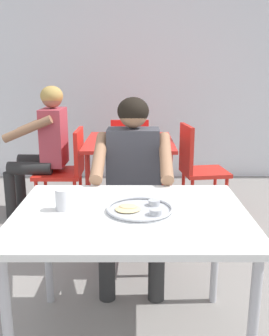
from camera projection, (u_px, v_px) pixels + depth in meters
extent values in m
cube|color=silver|center=(130.00, 40.00, 4.67)|extent=(12.00, 0.12, 3.40)
cube|color=white|center=(130.00, 215.00, 1.83)|extent=(1.11, 0.85, 0.03)
cylinder|color=#B2B2B7|center=(7.00, 332.00, 1.57)|extent=(0.04, 0.04, 0.69)
cylinder|color=#B2B2B7|center=(251.00, 332.00, 1.57)|extent=(0.04, 0.04, 0.69)
cylinder|color=#B2B2B7|center=(47.00, 249.00, 2.28)|extent=(0.04, 0.04, 0.69)
cylinder|color=#B2B2B7|center=(215.00, 249.00, 2.28)|extent=(0.04, 0.04, 0.69)
cylinder|color=#B7BABF|center=(139.00, 211.00, 1.84)|extent=(0.32, 0.32, 0.01)
torus|color=#B7BABF|center=(139.00, 208.00, 1.84)|extent=(0.32, 0.32, 0.01)
cylinder|color=#B2B5BA|center=(155.00, 212.00, 1.77)|extent=(0.06, 0.06, 0.03)
cylinder|color=#9E4714|center=(155.00, 211.00, 1.77)|extent=(0.05, 0.05, 0.01)
cylinder|color=#B2B5BA|center=(153.00, 203.00, 1.90)|extent=(0.06, 0.06, 0.03)
cylinder|color=#C65119|center=(153.00, 202.00, 1.89)|extent=(0.05, 0.05, 0.01)
ellipsoid|color=#E5C689|center=(127.00, 209.00, 1.84)|extent=(0.15, 0.15, 0.01)
ellipsoid|color=#E1BA85|center=(127.00, 206.00, 1.85)|extent=(0.10, 0.09, 0.01)
cylinder|color=silver|center=(62.00, 200.00, 1.84)|extent=(0.07, 0.07, 0.10)
cylinder|color=#593319|center=(61.00, 194.00, 1.83)|extent=(0.06, 0.06, 0.02)
cube|color=#3F3F44|center=(132.00, 205.00, 2.71)|extent=(0.44, 0.44, 0.04)
cube|color=#3F3F44|center=(133.00, 166.00, 2.85)|extent=(0.41, 0.04, 0.43)
cylinder|color=#3F3F44|center=(158.00, 247.00, 2.60)|extent=(0.03, 0.03, 0.43)
cylinder|color=#3F3F44|center=(105.00, 247.00, 2.60)|extent=(0.03, 0.03, 0.43)
cylinder|color=#3F3F44|center=(156.00, 226.00, 2.94)|extent=(0.03, 0.03, 0.43)
cylinder|color=#3F3F44|center=(110.00, 226.00, 2.94)|extent=(0.03, 0.03, 0.43)
cylinder|color=#2D2D2D|center=(156.00, 265.00, 2.33)|extent=(0.10, 0.10, 0.46)
cylinder|color=#2D2D2D|center=(155.00, 211.00, 2.45)|extent=(0.13, 0.40, 0.12)
cylinder|color=#2D2D2D|center=(106.00, 265.00, 2.33)|extent=(0.10, 0.10, 0.46)
cylinder|color=#2D2D2D|center=(108.00, 210.00, 2.46)|extent=(0.13, 0.40, 0.12)
cube|color=#3F3F47|center=(132.00, 165.00, 2.58)|extent=(0.34, 0.21, 0.49)
cylinder|color=#996B4C|center=(165.00, 157.00, 2.38)|extent=(0.09, 0.46, 0.25)
cylinder|color=#996B4C|center=(98.00, 157.00, 2.39)|extent=(0.09, 0.46, 0.25)
sphere|color=#996B4C|center=(132.00, 113.00, 2.50)|extent=(0.19, 0.19, 0.19)
ellipsoid|color=black|center=(132.00, 111.00, 2.49)|extent=(0.21, 0.20, 0.18)
cube|color=red|center=(128.00, 142.00, 3.60)|extent=(0.81, 0.95, 0.03)
cylinder|color=#AD1E18|center=(87.00, 193.00, 3.29)|extent=(0.04, 0.04, 0.69)
cylinder|color=#AD1E18|center=(168.00, 193.00, 3.29)|extent=(0.04, 0.04, 0.69)
cylinder|color=#AD1E18|center=(97.00, 168.00, 4.09)|extent=(0.04, 0.04, 0.69)
cylinder|color=#AD1E18|center=(162.00, 168.00, 4.10)|extent=(0.04, 0.04, 0.69)
cube|color=red|center=(58.00, 173.00, 3.63)|extent=(0.43, 0.43, 0.04)
cube|color=red|center=(78.00, 151.00, 3.57)|extent=(0.04, 0.41, 0.40)
cylinder|color=red|center=(36.00, 201.00, 3.51)|extent=(0.03, 0.03, 0.40)
cylinder|color=red|center=(45.00, 190.00, 3.85)|extent=(0.03, 0.03, 0.40)
cylinder|color=red|center=(74.00, 201.00, 3.51)|extent=(0.03, 0.03, 0.40)
cylinder|color=red|center=(80.00, 190.00, 3.85)|extent=(0.03, 0.03, 0.40)
cube|color=red|center=(204.00, 172.00, 3.65)|extent=(0.46, 0.43, 0.04)
cube|color=red|center=(185.00, 148.00, 3.56)|extent=(0.09, 0.36, 0.43)
cylinder|color=red|center=(214.00, 189.00, 3.87)|extent=(0.03, 0.03, 0.41)
cylinder|color=red|center=(225.00, 199.00, 3.58)|extent=(0.03, 0.03, 0.41)
cylinder|color=red|center=(182.00, 190.00, 3.82)|extent=(0.03, 0.03, 0.41)
cylinder|color=red|center=(191.00, 200.00, 3.54)|extent=(0.03, 0.03, 0.41)
cube|color=red|center=(129.00, 153.00, 4.30)|extent=(0.42, 0.41, 0.04)
cube|color=red|center=(129.00, 138.00, 4.06)|extent=(0.40, 0.04, 0.38)
cylinder|color=red|center=(115.00, 170.00, 4.52)|extent=(0.03, 0.03, 0.43)
cylinder|color=red|center=(144.00, 170.00, 4.52)|extent=(0.03, 0.03, 0.43)
cylinder|color=red|center=(114.00, 178.00, 4.20)|extent=(0.03, 0.03, 0.43)
cylinder|color=red|center=(145.00, 178.00, 4.20)|extent=(0.03, 0.03, 0.43)
cylinder|color=#272727|center=(10.00, 196.00, 3.59)|extent=(0.10, 0.10, 0.45)
cylinder|color=#272727|center=(29.00, 168.00, 3.52)|extent=(0.40, 0.13, 0.12)
cylinder|color=#272727|center=(20.00, 186.00, 3.88)|extent=(0.10, 0.10, 0.45)
cylinder|color=#272727|center=(38.00, 161.00, 3.81)|extent=(0.40, 0.13, 0.12)
cube|color=#B23F4C|center=(53.00, 137.00, 3.59)|extent=(0.21, 0.35, 0.53)
cylinder|color=#996B4C|center=(26.00, 129.00, 3.37)|extent=(0.46, 0.09, 0.25)
cylinder|color=#996B4C|center=(39.00, 123.00, 3.76)|extent=(0.46, 0.09, 0.25)
sphere|color=#996B4C|center=(51.00, 97.00, 3.50)|extent=(0.19, 0.19, 0.19)
ellipsoid|color=tan|center=(51.00, 96.00, 3.49)|extent=(0.21, 0.20, 0.18)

